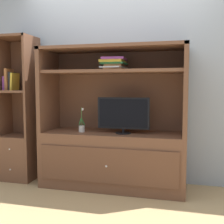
# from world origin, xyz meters

# --- Properties ---
(ground_plane) EXTENTS (8.00, 8.00, 0.00)m
(ground_plane) POSITION_xyz_m (0.00, 0.00, 0.00)
(ground_plane) COLOR tan
(painted_rear_wall) EXTENTS (6.00, 0.10, 2.80)m
(painted_rear_wall) POSITION_xyz_m (0.00, 0.75, 1.40)
(painted_rear_wall) COLOR #9EA8B2
(painted_rear_wall) RESTS_ON ground_plane
(media_console) EXTENTS (1.73, 0.61, 1.69)m
(media_console) POSITION_xyz_m (0.00, 0.41, 0.52)
(media_console) COLOR brown
(media_console) RESTS_ON ground_plane
(tv_monitor) EXTENTS (0.62, 0.18, 0.42)m
(tv_monitor) POSITION_xyz_m (0.14, 0.34, 0.89)
(tv_monitor) COLOR black
(tv_monitor) RESTS_ON media_console
(potted_plant) EXTENTS (0.07, 0.09, 0.30)m
(potted_plant) POSITION_xyz_m (-0.37, 0.33, 0.74)
(potted_plant) COLOR beige
(potted_plant) RESTS_ON media_console
(magazine_stack) EXTENTS (0.29, 0.36, 0.14)m
(magazine_stack) POSITION_xyz_m (0.01, 0.40, 1.49)
(magazine_stack) COLOR #A56638
(magazine_stack) RESTS_ON media_console
(bookshelf_tall) EXTENTS (0.47, 0.43, 1.86)m
(bookshelf_tall) POSITION_xyz_m (-1.29, 0.41, 0.60)
(bookshelf_tall) COLOR brown
(bookshelf_tall) RESTS_ON ground_plane
(upright_book_row) EXTENTS (0.16, 0.18, 0.28)m
(upright_book_row) POSITION_xyz_m (-1.38, 0.40, 1.29)
(upright_book_row) COLOR purple
(upright_book_row) RESTS_ON bookshelf_tall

